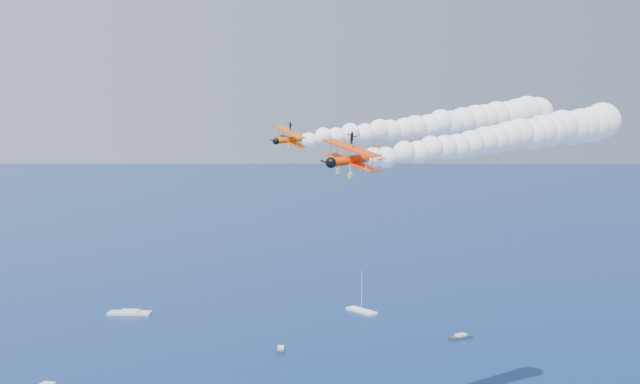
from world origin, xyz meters
TOP-DOWN VIEW (x-y plane):
  - biplane_lead at (3.14, 39.86)m, footprint 6.75×7.95m
  - biplane_trail at (-1.00, 17.14)m, footprint 9.45×10.90m
  - smoke_trail_lead at (30.84, 39.99)m, footprint 55.43×6.51m
  - smoke_trail_trail at (26.57, 19.85)m, footprint 55.96×16.17m

SIDE VIEW (x-z plane):
  - biplane_trail at x=-1.00m, z-range 53.78..61.56m
  - biplane_lead at x=3.14m, z-range 56.29..62.58m
  - smoke_trail_trail at x=26.57m, z-range 54.67..64.85m
  - smoke_trail_lead at x=30.84m, z-range 56.44..66.62m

